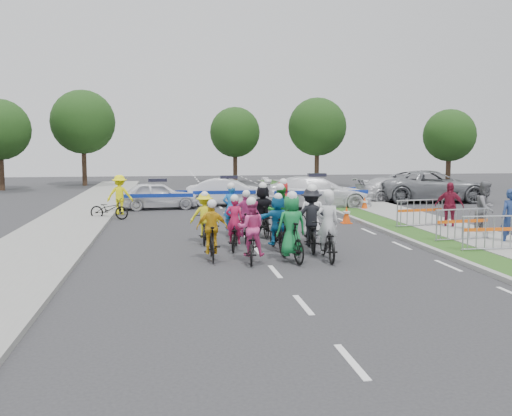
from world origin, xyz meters
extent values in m
plane|color=#28282B|center=(0.00, 0.00, 0.00)|extent=(90.00, 90.00, 0.00)
cube|color=gray|center=(5.10, 5.00, 0.06)|extent=(0.20, 60.00, 0.12)
cube|color=#284917|center=(5.80, 5.00, 0.06)|extent=(1.20, 60.00, 0.11)
cube|color=gray|center=(7.60, 5.00, 0.07)|extent=(2.40, 60.00, 0.13)
cube|color=gray|center=(-6.50, 5.00, 0.07)|extent=(3.00, 60.00, 0.13)
imported|color=black|center=(1.69, 1.27, 0.50)|extent=(0.82, 1.96, 1.00)
imported|color=silver|center=(1.69, 1.22, 1.01)|extent=(0.64, 0.45, 1.67)
sphere|color=white|center=(1.69, 1.17, 1.80)|extent=(0.29, 0.29, 0.29)
imported|color=black|center=(0.66, 1.19, 0.55)|extent=(0.81, 1.89, 1.10)
imported|color=#167E3A|center=(0.66, 1.14, 1.01)|extent=(0.88, 0.65, 1.65)
sphere|color=white|center=(0.66, 1.09, 1.78)|extent=(0.29, 0.29, 0.29)
imported|color=black|center=(-0.42, 1.29, 0.46)|extent=(0.84, 1.81, 0.91)
imported|color=#D93C85|center=(-0.42, 1.24, 0.94)|extent=(0.81, 0.67, 1.52)
sphere|color=white|center=(-0.42, 1.19, 1.64)|extent=(0.26, 0.26, 0.26)
imported|color=black|center=(-1.44, 1.72, 0.48)|extent=(0.49, 1.61, 0.96)
imported|color=gold|center=(-1.44, 1.67, 0.90)|extent=(0.85, 0.37, 1.44)
sphere|color=white|center=(-1.44, 1.62, 1.56)|extent=(0.25, 0.25, 0.25)
imported|color=black|center=(1.58, 2.65, 0.51)|extent=(0.95, 2.03, 1.03)
imported|color=black|center=(1.58, 2.60, 1.03)|extent=(1.18, 0.78, 1.71)
sphere|color=white|center=(1.58, 2.55, 1.85)|extent=(0.30, 0.30, 0.30)
imported|color=black|center=(0.62, 2.93, 0.49)|extent=(0.59, 1.68, 0.99)
imported|color=#166BA6|center=(0.62, 2.88, 0.92)|extent=(1.40, 0.54, 1.48)
sphere|color=white|center=(0.62, 2.83, 1.60)|extent=(0.26, 0.26, 0.26)
imported|color=black|center=(-0.65, 3.18, 0.43)|extent=(0.88, 1.72, 0.86)
imported|color=#B71646|center=(-0.65, 3.13, 0.90)|extent=(0.58, 0.44, 1.44)
sphere|color=white|center=(-0.65, 3.08, 1.55)|extent=(0.25, 0.25, 0.25)
imported|color=black|center=(1.92, 3.85, 0.55)|extent=(0.85, 1.88, 1.09)
imported|color=white|center=(1.92, 3.80, 1.00)|extent=(0.89, 0.67, 1.64)
sphere|color=white|center=(1.92, 3.75, 1.77)|extent=(0.28, 0.28, 0.28)
imported|color=black|center=(0.99, 4.48, 0.49)|extent=(1.00, 1.96, 0.98)
imported|color=#1A9029|center=(0.99, 4.43, 1.00)|extent=(0.90, 0.76, 1.64)
sphere|color=white|center=(0.99, 4.38, 1.77)|extent=(0.28, 0.28, 0.28)
imported|color=black|center=(-0.12, 4.46, 0.49)|extent=(0.70, 1.68, 0.98)
imported|color=#C83789|center=(-0.12, 4.41, 0.91)|extent=(0.90, 0.48, 1.47)
sphere|color=white|center=(-0.12, 4.36, 1.58)|extent=(0.25, 0.25, 0.25)
imported|color=black|center=(-1.46, 4.50, 0.43)|extent=(0.75, 1.70, 0.87)
imported|color=yellow|center=(-1.46, 4.45, 0.90)|extent=(0.98, 0.63, 1.44)
sphere|color=white|center=(-1.46, 4.40, 1.56)|extent=(0.25, 0.25, 0.25)
imported|color=black|center=(0.59, 5.48, 0.54)|extent=(0.65, 1.83, 1.08)
imported|color=black|center=(0.59, 5.43, 0.99)|extent=(1.53, 0.60, 1.62)
sphere|color=white|center=(0.59, 5.38, 1.75)|extent=(0.28, 0.28, 0.28)
imported|color=black|center=(-0.44, 6.00, 0.48)|extent=(0.84, 1.88, 0.95)
imported|color=blue|center=(-0.44, 5.95, 0.97)|extent=(0.62, 0.44, 1.59)
sphere|color=white|center=(-0.44, 5.90, 1.71)|extent=(0.28, 0.28, 0.28)
imported|color=black|center=(1.50, 6.48, 0.56)|extent=(0.83, 1.91, 1.11)
imported|color=red|center=(1.50, 6.43, 1.02)|extent=(0.89, 0.66, 1.67)
sphere|color=white|center=(1.50, 6.38, 1.80)|extent=(0.29, 0.29, 0.29)
imported|color=white|center=(-3.11, 14.68, 0.67)|extent=(4.08, 1.93, 1.35)
imported|color=white|center=(0.50, 15.63, 0.70)|extent=(4.46, 2.18, 1.41)
imported|color=white|center=(4.73, 13.85, 0.79)|extent=(5.62, 2.70, 1.58)
imported|color=#BCBDC2|center=(9.90, 16.22, 0.68)|extent=(4.82, 2.28, 1.36)
imported|color=gray|center=(11.86, 15.94, 0.87)|extent=(6.44, 3.31, 1.74)
imported|color=navy|center=(7.97, 2.49, 0.90)|extent=(0.74, 0.58, 1.79)
imported|color=slate|center=(8.33, 4.58, 0.95)|extent=(1.16, 1.10, 1.89)
imported|color=maroon|center=(7.69, 5.95, 0.89)|extent=(1.10, 0.94, 1.77)
imported|color=#FFF90D|center=(-4.78, 12.70, 0.90)|extent=(1.21, 0.77, 1.79)
cube|color=#F24C0C|center=(4.48, 8.22, 0.01)|extent=(0.40, 0.40, 0.03)
cone|color=#F24C0C|center=(4.48, 8.22, 0.35)|extent=(0.36, 0.36, 0.70)
cylinder|color=silver|center=(4.48, 8.22, 0.45)|extent=(0.29, 0.29, 0.08)
cube|color=#F24C0C|center=(6.66, 12.23, 0.01)|extent=(0.40, 0.40, 0.03)
cone|color=#F24C0C|center=(6.66, 12.23, 0.35)|extent=(0.36, 0.36, 0.70)
cylinder|color=silver|center=(6.66, 12.23, 0.45)|extent=(0.29, 0.29, 0.08)
imported|color=black|center=(-5.09, 10.97, 0.44)|extent=(1.78, 1.07, 0.88)
cylinder|color=#382619|center=(-14.00, 28.00, 1.50)|extent=(0.36, 0.36, 3.00)
cylinder|color=#382619|center=(9.00, 30.00, 1.62)|extent=(0.36, 0.36, 3.25)
sphere|color=#153912|center=(9.00, 30.00, 4.55)|extent=(4.55, 4.55, 4.55)
cylinder|color=#382619|center=(18.00, 26.00, 1.38)|extent=(0.36, 0.36, 2.75)
sphere|color=#153912|center=(18.00, 26.00, 3.85)|extent=(3.85, 3.85, 3.85)
cylinder|color=#382619|center=(-9.00, 32.00, 1.75)|extent=(0.36, 0.36, 3.50)
sphere|color=#153912|center=(-9.00, 32.00, 4.90)|extent=(4.90, 4.90, 4.90)
cylinder|color=#382619|center=(3.00, 34.00, 1.50)|extent=(0.36, 0.36, 3.00)
sphere|color=#153912|center=(3.00, 34.00, 4.20)|extent=(4.20, 4.20, 4.20)
camera|label=1|loc=(-2.60, -13.69, 3.14)|focal=40.00mm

